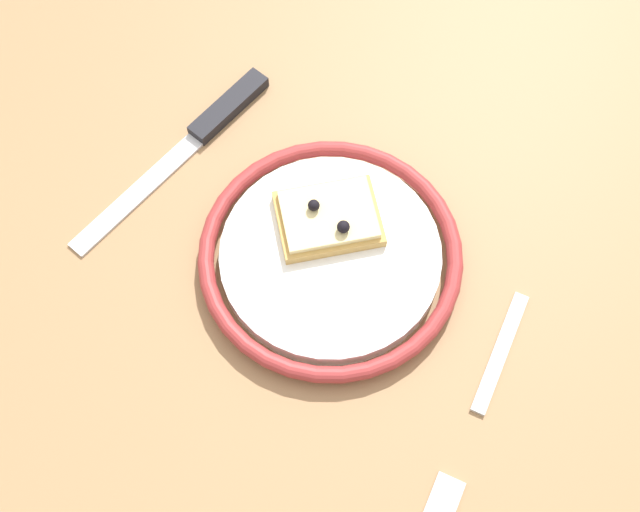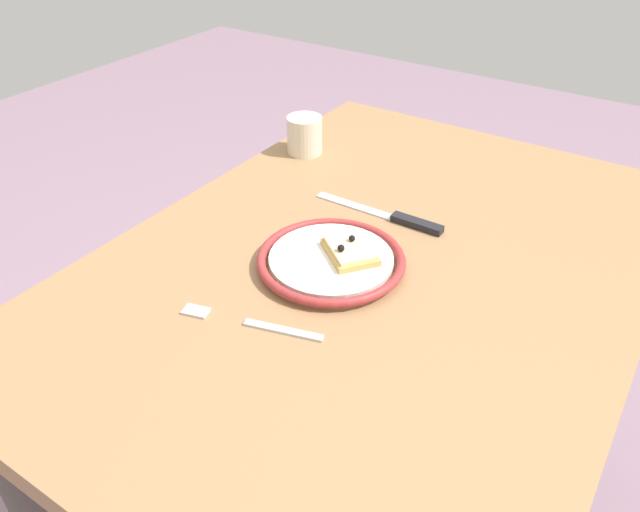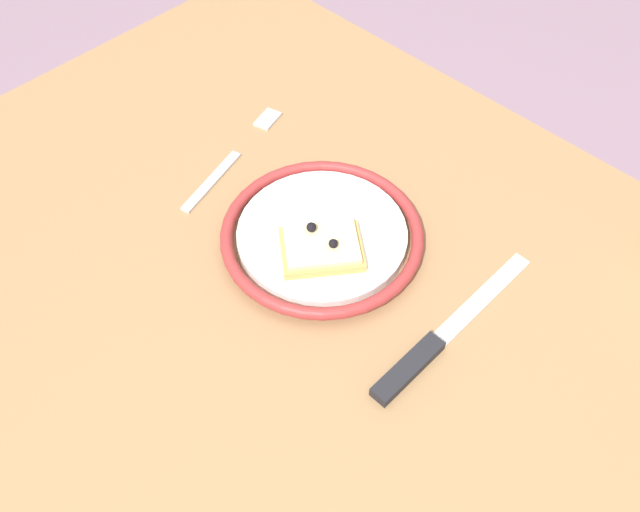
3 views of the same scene
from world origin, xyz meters
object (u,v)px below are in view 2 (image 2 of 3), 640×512
(pizza_slice_near, at_px, (350,250))
(fork, at_px, (250,323))
(cup, at_px, (305,135))
(plate, at_px, (331,260))
(knife, at_px, (399,219))
(dining_table, at_px, (375,299))

(pizza_slice_near, relative_size, fork, 0.55)
(cup, bearing_deg, pizza_slice_near, -135.77)
(plate, bearing_deg, pizza_slice_near, -46.72)
(plate, height_order, fork, plate)
(knife, xyz_separation_m, fork, (-0.35, 0.05, -0.00))
(pizza_slice_near, relative_size, knife, 0.45)
(dining_table, xyz_separation_m, pizza_slice_near, (-0.04, 0.03, 0.11))
(knife, distance_m, fork, 0.35)
(dining_table, bearing_deg, fork, 163.64)
(knife, xyz_separation_m, cup, (0.13, 0.29, 0.03))
(dining_table, distance_m, cup, 0.41)
(dining_table, height_order, cup, cup)
(pizza_slice_near, xyz_separation_m, knife, (0.15, -0.00, -0.02))
(dining_table, bearing_deg, plate, 140.81)
(knife, relative_size, cup, 3.20)
(plate, bearing_deg, cup, 40.13)
(dining_table, distance_m, plate, 0.12)
(plate, relative_size, cup, 3.00)
(plate, xyz_separation_m, fork, (-0.17, 0.02, -0.01))
(plate, bearing_deg, dining_table, -39.19)
(fork, height_order, cup, cup)
(pizza_slice_near, height_order, cup, cup)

